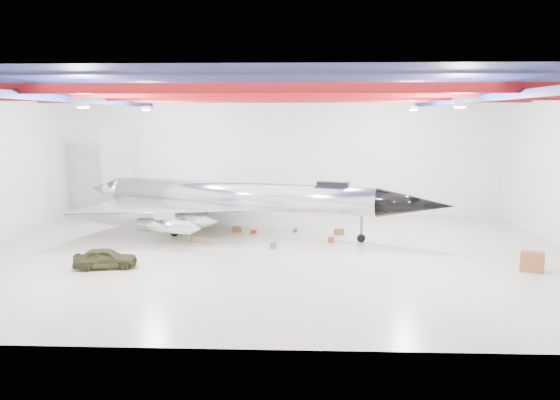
{
  "coord_description": "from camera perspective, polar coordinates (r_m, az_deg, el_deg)",
  "views": [
    {
      "loc": [
        1.76,
        -35.25,
        9.08
      ],
      "look_at": [
        0.27,
        2.0,
        3.35
      ],
      "focal_mm": 35.0,
      "sensor_mm": 36.0,
      "label": 1
    }
  ],
  "objects": [
    {
      "name": "jet_aircraft",
      "position": [
        42.55,
        -4.34,
        0.06
      ],
      "size": [
        29.22,
        21.25,
        8.16
      ],
      "rotation": [
        0.0,
        0.0,
        -0.29
      ],
      "color": "silver",
      "rests_on": "floor"
    },
    {
      "name": "oil_barrel",
      "position": [
        43.43,
        -4.55,
        -3.08
      ],
      "size": [
        0.68,
        0.58,
        0.42
      ],
      "primitive_type": "cube",
      "rotation": [
        0.0,
        0.0,
        -0.2
      ],
      "color": "olive",
      "rests_on": "floor"
    },
    {
      "name": "jeep",
      "position": [
        34.66,
        -17.77,
        -5.8
      ],
      "size": [
        3.92,
        2.16,
        1.26
      ],
      "primitive_type": "imported",
      "rotation": [
        0.0,
        0.0,
        1.76
      ],
      "color": "#323119",
      "rests_on": "floor"
    },
    {
      "name": "engine_drum",
      "position": [
        37.91,
        -0.72,
        -4.79
      ],
      "size": [
        0.54,
        0.54,
        0.42
      ],
      "primitive_type": "cylinder",
      "rotation": [
        0.0,
        0.0,
        -0.17
      ],
      "color": "#59595B",
      "rests_on": "floor"
    },
    {
      "name": "crate_ply",
      "position": [
        40.26,
        -8.77,
        -4.1
      ],
      "size": [
        0.72,
        0.65,
        0.42
      ],
      "primitive_type": "cube",
      "rotation": [
        0.0,
        0.0,
        0.33
      ],
      "color": "olive",
      "rests_on": "floor"
    },
    {
      "name": "floor",
      "position": [
        36.44,
        -0.56,
        -5.69
      ],
      "size": [
        40.0,
        40.0,
        0.0
      ],
      "primitive_type": "plane",
      "color": "#BFB698",
      "rests_on": "ground"
    },
    {
      "name": "wall_back",
      "position": [
        50.41,
        0.28,
        4.67
      ],
      "size": [
        40.0,
        0.0,
        40.0
      ],
      "primitive_type": "plane",
      "rotation": [
        1.57,
        0.0,
        0.0
      ],
      "color": "silver",
      "rests_on": "floor"
    },
    {
      "name": "spares_box",
      "position": [
        43.22,
        1.59,
        -3.18
      ],
      "size": [
        0.35,
        0.35,
        0.31
      ],
      "primitive_type": "cylinder",
      "rotation": [
        0.0,
        0.0,
        0.02
      ],
      "color": "#59595B",
      "rests_on": "floor"
    },
    {
      "name": "desk",
      "position": [
        35.56,
        24.86,
        -5.87
      ],
      "size": [
        1.48,
        1.14,
        1.21
      ],
      "primitive_type": "cube",
      "rotation": [
        0.0,
        0.0,
        -0.41
      ],
      "color": "brown",
      "rests_on": "floor"
    },
    {
      "name": "ceiling_structure",
      "position": [
        35.31,
        -0.58,
        10.76
      ],
      "size": [
        39.5,
        29.5,
        1.08
      ],
      "color": "maroon",
      "rests_on": "ceiling"
    },
    {
      "name": "toolbox_red",
      "position": [
        42.76,
        -2.79,
        -3.33
      ],
      "size": [
        0.5,
        0.44,
        0.3
      ],
      "primitive_type": "cube",
      "rotation": [
        0.0,
        0.0,
        0.25
      ],
      "color": "#A72D10",
      "rests_on": "floor"
    },
    {
      "name": "tool_chest",
      "position": [
        40.0,
        5.36,
        -4.13
      ],
      "size": [
        0.52,
        0.52,
        0.39
      ],
      "primitive_type": "cylinder",
      "rotation": [
        0.0,
        0.0,
        -0.22
      ],
      "color": "#A72D10",
      "rests_on": "floor"
    },
    {
      "name": "ceiling",
      "position": [
        35.35,
        -0.58,
        11.85
      ],
      "size": [
        40.0,
        40.0,
        0.0
      ],
      "primitive_type": "plane",
      "rotation": [
        3.14,
        0.0,
        0.0
      ],
      "color": "#0A0F38",
      "rests_on": "wall_back"
    },
    {
      "name": "parts_bin",
      "position": [
        42.57,
        6.2,
        -3.32
      ],
      "size": [
        0.81,
        0.74,
        0.45
      ],
      "primitive_type": "cube",
      "rotation": [
        0.0,
        0.0,
        0.44
      ],
      "color": "olive",
      "rests_on": "floor"
    }
  ]
}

